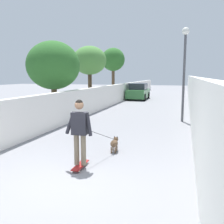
% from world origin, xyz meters
% --- Properties ---
extents(ground_plane, '(80.00, 80.00, 0.00)m').
position_xyz_m(ground_plane, '(14.00, 0.00, 0.00)').
color(ground_plane, gray).
extents(wall_left, '(48.00, 0.30, 1.55)m').
position_xyz_m(wall_left, '(12.00, 2.99, 0.78)').
color(wall_left, silver).
rests_on(wall_left, ground).
extents(fence_right, '(48.00, 0.30, 2.23)m').
position_xyz_m(fence_right, '(12.00, -2.99, 1.12)').
color(fence_right, silver).
rests_on(fence_right, ground).
extents(tree_left_near, '(2.47, 2.47, 4.44)m').
position_xyz_m(tree_left_near, '(13.00, 4.31, 3.36)').
color(tree_left_near, '#473523').
rests_on(tree_left_near, ground).
extents(tree_left_mid, '(2.79, 2.79, 4.10)m').
position_xyz_m(tree_left_mid, '(7.50, 4.20, 2.81)').
color(tree_left_mid, brown).
rests_on(tree_left_mid, ground).
extents(tree_left_far, '(2.22, 2.22, 4.90)m').
position_xyz_m(tree_left_far, '(19.00, 4.24, 3.75)').
color(tree_left_far, brown).
rests_on(tree_left_far, ground).
extents(lamp_post, '(0.36, 0.36, 4.60)m').
position_xyz_m(lamp_post, '(8.48, -2.44, 3.12)').
color(lamp_post, '#4C4C51').
rests_on(lamp_post, ground).
extents(skateboard, '(0.81, 0.24, 0.08)m').
position_xyz_m(skateboard, '(1.11, -0.07, 0.07)').
color(skateboard, maroon).
rests_on(skateboard, ground).
extents(person_skateboarder, '(0.24, 0.71, 1.65)m').
position_xyz_m(person_skateboarder, '(1.11, -0.07, 1.05)').
color(person_skateboarder, '#726651').
rests_on(person_skateboarder, skateboard).
extents(dog, '(1.82, 0.59, 1.06)m').
position_xyz_m(dog, '(2.64, -0.52, 0.27)').
color(dog, brown).
rests_on(dog, ground).
extents(car_near, '(3.84, 1.80, 1.54)m').
position_xyz_m(car_near, '(19.47, 1.84, 0.71)').
color(car_near, '#336B38').
rests_on(car_near, ground).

